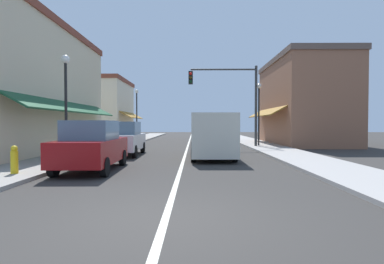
{
  "coord_description": "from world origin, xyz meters",
  "views": [
    {
      "loc": [
        0.51,
        -5.28,
        1.65
      ],
      "look_at": [
        0.35,
        13.41,
        1.17
      ],
      "focal_mm": 29.12,
      "sensor_mm": 36.0,
      "label": 1
    }
  ],
  "objects_px": {
    "fire_hydrant": "(14,160)",
    "parked_car_second_left": "(124,139)",
    "van_in_lane": "(212,134)",
    "traffic_signal_mast_arm": "(233,92)",
    "street_lamp_right_mid": "(259,104)",
    "street_lamp_left_far": "(137,107)",
    "street_lamp_left_near": "(66,90)",
    "parked_car_nearest_left": "(92,146)"
  },
  "relations": [
    {
      "from": "van_in_lane",
      "to": "traffic_signal_mast_arm",
      "type": "height_order",
      "value": "traffic_signal_mast_arm"
    },
    {
      "from": "street_lamp_right_mid",
      "to": "parked_car_second_left",
      "type": "bearing_deg",
      "value": -144.51
    },
    {
      "from": "parked_car_nearest_left",
      "to": "parked_car_second_left",
      "type": "relative_size",
      "value": 1.0
    },
    {
      "from": "van_in_lane",
      "to": "street_lamp_left_near",
      "type": "relative_size",
      "value": 1.12
    },
    {
      "from": "parked_car_nearest_left",
      "to": "fire_hydrant",
      "type": "bearing_deg",
      "value": -145.94
    },
    {
      "from": "parked_car_nearest_left",
      "to": "fire_hydrant",
      "type": "relative_size",
      "value": 4.76
    },
    {
      "from": "parked_car_second_left",
      "to": "street_lamp_right_mid",
      "type": "relative_size",
      "value": 0.91
    },
    {
      "from": "van_in_lane",
      "to": "fire_hydrant",
      "type": "distance_m",
      "value": 8.45
    },
    {
      "from": "parked_car_second_left",
      "to": "fire_hydrant",
      "type": "height_order",
      "value": "parked_car_second_left"
    },
    {
      "from": "parked_car_nearest_left",
      "to": "van_in_lane",
      "type": "height_order",
      "value": "van_in_lane"
    },
    {
      "from": "traffic_signal_mast_arm",
      "to": "street_lamp_left_near",
      "type": "height_order",
      "value": "traffic_signal_mast_arm"
    },
    {
      "from": "street_lamp_left_near",
      "to": "street_lamp_right_mid",
      "type": "bearing_deg",
      "value": 40.68
    },
    {
      "from": "parked_car_second_left",
      "to": "street_lamp_left_near",
      "type": "xyz_separation_m",
      "value": [
        -1.87,
        -2.83,
        2.26
      ]
    },
    {
      "from": "van_in_lane",
      "to": "street_lamp_left_near",
      "type": "xyz_separation_m",
      "value": [
        -6.43,
        -1.51,
        2.0
      ]
    },
    {
      "from": "parked_car_nearest_left",
      "to": "parked_car_second_left",
      "type": "distance_m",
      "value": 5.41
    },
    {
      "from": "parked_car_nearest_left",
      "to": "street_lamp_left_near",
      "type": "distance_m",
      "value": 3.97
    },
    {
      "from": "traffic_signal_mast_arm",
      "to": "fire_hydrant",
      "type": "height_order",
      "value": "traffic_signal_mast_arm"
    },
    {
      "from": "traffic_signal_mast_arm",
      "to": "street_lamp_left_far",
      "type": "relative_size",
      "value": 1.16
    },
    {
      "from": "van_in_lane",
      "to": "fire_hydrant",
      "type": "relative_size",
      "value": 5.97
    },
    {
      "from": "traffic_signal_mast_arm",
      "to": "fire_hydrant",
      "type": "xyz_separation_m",
      "value": [
        -8.23,
        -12.23,
        -3.33
      ]
    },
    {
      "from": "parked_car_nearest_left",
      "to": "street_lamp_left_near",
      "type": "bearing_deg",
      "value": 125.98
    },
    {
      "from": "parked_car_second_left",
      "to": "traffic_signal_mast_arm",
      "type": "relative_size",
      "value": 0.72
    },
    {
      "from": "parked_car_nearest_left",
      "to": "fire_hydrant",
      "type": "xyz_separation_m",
      "value": [
        -1.95,
        -1.39,
        -0.33
      ]
    },
    {
      "from": "parked_car_second_left",
      "to": "street_lamp_right_mid",
      "type": "height_order",
      "value": "street_lamp_right_mid"
    },
    {
      "from": "van_in_lane",
      "to": "traffic_signal_mast_arm",
      "type": "relative_size",
      "value": 0.91
    },
    {
      "from": "parked_car_nearest_left",
      "to": "street_lamp_right_mid",
      "type": "height_order",
      "value": "street_lamp_right_mid"
    },
    {
      "from": "parked_car_second_left",
      "to": "street_lamp_left_far",
      "type": "bearing_deg",
      "value": 96.55
    },
    {
      "from": "street_lamp_left_far",
      "to": "parked_car_second_left",
      "type": "bearing_deg",
      "value": -82.39
    },
    {
      "from": "street_lamp_left_near",
      "to": "fire_hydrant",
      "type": "height_order",
      "value": "street_lamp_left_near"
    },
    {
      "from": "street_lamp_left_near",
      "to": "street_lamp_left_far",
      "type": "xyz_separation_m",
      "value": [
        0.13,
        15.88,
        0.16
      ]
    },
    {
      "from": "parked_car_second_left",
      "to": "street_lamp_left_far",
      "type": "distance_m",
      "value": 13.39
    },
    {
      "from": "parked_car_second_left",
      "to": "street_lamp_left_near",
      "type": "bearing_deg",
      "value": -124.55
    },
    {
      "from": "street_lamp_right_mid",
      "to": "fire_hydrant",
      "type": "distance_m",
      "value": 16.49
    },
    {
      "from": "fire_hydrant",
      "to": "street_lamp_left_far",
      "type": "bearing_deg",
      "value": 89.73
    },
    {
      "from": "parked_car_nearest_left",
      "to": "street_lamp_right_mid",
      "type": "bearing_deg",
      "value": 52.62
    },
    {
      "from": "fire_hydrant",
      "to": "van_in_lane",
      "type": "bearing_deg",
      "value": 40.61
    },
    {
      "from": "parked_car_nearest_left",
      "to": "street_lamp_left_far",
      "type": "bearing_deg",
      "value": 94.24
    },
    {
      "from": "traffic_signal_mast_arm",
      "to": "street_lamp_left_far",
      "type": "height_order",
      "value": "traffic_signal_mast_arm"
    },
    {
      "from": "parked_car_nearest_left",
      "to": "van_in_lane",
      "type": "relative_size",
      "value": 0.8
    },
    {
      "from": "fire_hydrant",
      "to": "parked_car_second_left",
      "type": "bearing_deg",
      "value": 74.89
    },
    {
      "from": "street_lamp_left_far",
      "to": "street_lamp_right_mid",
      "type": "bearing_deg",
      "value": -35.28
    },
    {
      "from": "traffic_signal_mast_arm",
      "to": "street_lamp_right_mid",
      "type": "height_order",
      "value": "traffic_signal_mast_arm"
    }
  ]
}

